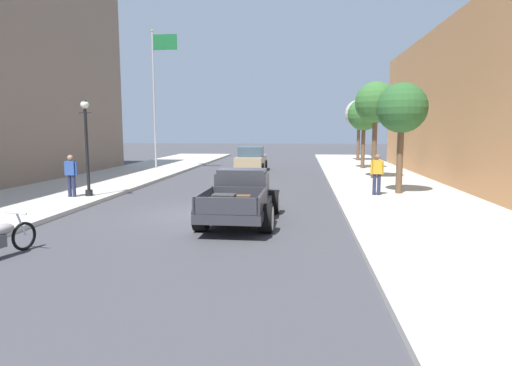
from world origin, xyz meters
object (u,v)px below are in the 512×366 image
at_px(pedestrian_sidewalk_right, 377,172).
at_px(street_lamp_near, 86,140).
at_px(hotrod_truck_gunmetal, 242,196).
at_px(street_tree_farthest, 359,114).
at_px(street_tree_third, 364,115).
at_px(car_background_tan, 251,160).
at_px(flagpole, 157,84).
at_px(street_tree_second, 376,103).
at_px(pedestrian_sidewalk_left, 71,173).
at_px(street_tree_nearest, 402,109).

height_order(pedestrian_sidewalk_right, street_lamp_near, street_lamp_near).
bearing_deg(pedestrian_sidewalk_right, hotrod_truck_gunmetal, -136.38).
bearing_deg(street_tree_farthest, street_tree_third, -94.80).
bearing_deg(car_background_tan, flagpole, 179.62).
height_order(street_tree_second, street_tree_third, street_tree_second).
height_order(pedestrian_sidewalk_left, street_tree_second, street_tree_second).
distance_m(car_background_tan, street_tree_third, 8.20).
relative_size(hotrod_truck_gunmetal, pedestrian_sidewalk_left, 3.01).
relative_size(hotrod_truck_gunmetal, street_tree_nearest, 1.09).
xyz_separation_m(hotrod_truck_gunmetal, pedestrian_sidewalk_left, (-7.17, 2.87, 0.33)).
bearing_deg(car_background_tan, street_tree_second, -32.31).
height_order(street_lamp_near, flagpole, flagpole).
relative_size(pedestrian_sidewalk_left, flagpole, 0.18).
distance_m(hotrod_truck_gunmetal, street_lamp_near, 7.53).
relative_size(hotrod_truck_gunmetal, street_tree_third, 1.04).
bearing_deg(street_tree_second, hotrod_truck_gunmetal, -117.91).
bearing_deg(pedestrian_sidewalk_right, pedestrian_sidewalk_left, -171.72).
height_order(pedestrian_sidewalk_left, street_tree_farthest, street_tree_farthest).
height_order(hotrod_truck_gunmetal, street_tree_nearest, street_tree_nearest).
distance_m(pedestrian_sidewalk_left, street_tree_second, 15.43).
bearing_deg(street_tree_farthest, street_tree_nearest, -92.19).
height_order(car_background_tan, street_tree_third, street_tree_third).
height_order(car_background_tan, street_tree_second, street_tree_second).
bearing_deg(flagpole, pedestrian_sidewalk_left, -86.79).
bearing_deg(pedestrian_sidewalk_right, flagpole, 139.72).
bearing_deg(street_lamp_near, street_tree_nearest, 9.40).
bearing_deg(street_tree_third, hotrod_truck_gunmetal, -109.45).
relative_size(flagpole, street_tree_second, 1.77).
bearing_deg(flagpole, car_background_tan, -0.38).
bearing_deg(car_background_tan, hotrod_truck_gunmetal, -84.35).
distance_m(car_background_tan, street_tree_nearest, 12.84).
bearing_deg(pedestrian_sidewalk_right, street_tree_second, 82.04).
height_order(hotrod_truck_gunmetal, pedestrian_sidewalk_right, pedestrian_sidewalk_right).
height_order(hotrod_truck_gunmetal, pedestrian_sidewalk_left, pedestrian_sidewalk_left).
xyz_separation_m(street_tree_third, street_tree_farthest, (0.63, 7.54, 0.29)).
xyz_separation_m(flagpole, street_tree_third, (13.83, 1.47, -2.01)).
xyz_separation_m(hotrod_truck_gunmetal, pedestrian_sidewalk_right, (4.85, 4.62, 0.33)).
distance_m(pedestrian_sidewalk_right, street_lamp_near, 11.64).
relative_size(hotrod_truck_gunmetal, pedestrian_sidewalk_right, 3.01).
relative_size(hotrod_truck_gunmetal, street_tree_farthest, 0.97).
bearing_deg(street_lamp_near, street_tree_second, 31.64).
distance_m(street_tree_nearest, street_tree_second, 5.57).
bearing_deg(street_tree_farthest, pedestrian_sidewalk_right, -95.03).
xyz_separation_m(car_background_tan, street_lamp_near, (-5.11, -12.18, 1.62)).
height_order(pedestrian_sidewalk_right, street_tree_second, street_tree_second).
bearing_deg(pedestrian_sidewalk_left, street_tree_nearest, 10.33).
bearing_deg(street_tree_nearest, pedestrian_sidewalk_right, -148.16).
bearing_deg(street_tree_third, street_tree_nearest, -90.50).
bearing_deg(street_tree_farthest, hotrod_truck_gunmetal, -105.11).
distance_m(flagpole, street_tree_second, 14.43).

